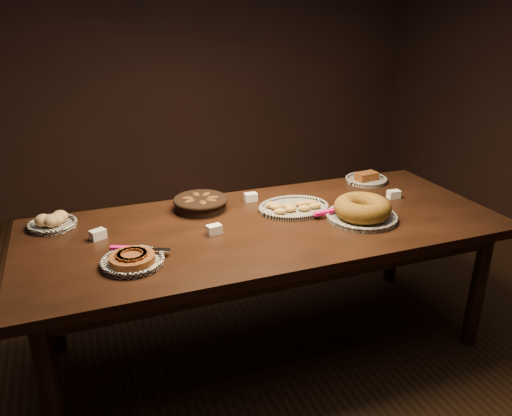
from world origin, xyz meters
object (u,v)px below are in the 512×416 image
object	(u,v)px
buffet_table	(266,237)
bundt_cake_plate	(362,210)
apple_tart_plate	(132,260)
madeleine_platter	(294,207)

from	to	relation	value
buffet_table	bundt_cake_plate	xyz separation A→B (m)	(0.48, -0.12, 0.12)
apple_tart_plate	madeleine_platter	xyz separation A→B (m)	(0.89, 0.31, -0.00)
madeleine_platter	bundt_cake_plate	size ratio (longest dim) A/B	0.91
apple_tart_plate	bundt_cake_plate	distance (m)	1.17
buffet_table	madeleine_platter	size ratio (longest dim) A/B	6.29
bundt_cake_plate	apple_tart_plate	bearing A→B (deg)	-158.42
buffet_table	madeleine_platter	xyz separation A→B (m)	(0.20, 0.11, 0.09)
buffet_table	bundt_cake_plate	size ratio (longest dim) A/B	5.73
apple_tart_plate	madeleine_platter	bearing A→B (deg)	22.33
buffet_table	madeleine_platter	distance (m)	0.25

